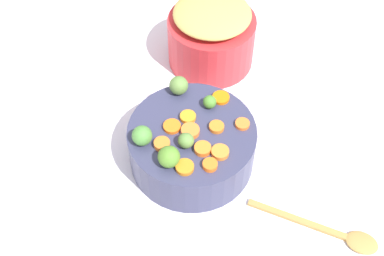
% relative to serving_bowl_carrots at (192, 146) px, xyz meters
% --- Properties ---
extents(tabletop, '(2.40, 2.40, 0.02)m').
position_rel_serving_bowl_carrots_xyz_m(tabletop, '(-0.02, 0.00, -0.06)').
color(tabletop, white).
rests_on(tabletop, ground).
extents(serving_bowl_carrots, '(0.27, 0.27, 0.10)m').
position_rel_serving_bowl_carrots_xyz_m(serving_bowl_carrots, '(0.00, 0.00, 0.00)').
color(serving_bowl_carrots, '#343653').
rests_on(serving_bowl_carrots, tabletop).
extents(metal_pot, '(0.21, 0.21, 0.13)m').
position_rel_serving_bowl_carrots_xyz_m(metal_pot, '(0.21, -0.23, 0.01)').
color(metal_pot, red).
rests_on(metal_pot, tabletop).
extents(stuffing_mound, '(0.18, 0.18, 0.04)m').
position_rel_serving_bowl_carrots_xyz_m(stuffing_mound, '(0.21, -0.23, 0.10)').
color(stuffing_mound, tan).
rests_on(stuffing_mound, metal_pot).
extents(carrot_slice_0, '(0.05, 0.05, 0.01)m').
position_rel_serving_bowl_carrots_xyz_m(carrot_slice_0, '(-0.06, 0.07, 0.06)').
color(carrot_slice_0, orange).
rests_on(carrot_slice_0, serving_bowl_carrots).
extents(carrot_slice_1, '(0.03, 0.03, 0.01)m').
position_rel_serving_bowl_carrots_xyz_m(carrot_slice_1, '(-0.05, -0.09, 0.05)').
color(carrot_slice_1, orange).
rests_on(carrot_slice_1, serving_bowl_carrots).
extents(carrot_slice_2, '(0.03, 0.03, 0.01)m').
position_rel_serving_bowl_carrots_xyz_m(carrot_slice_2, '(-0.09, 0.03, 0.06)').
color(carrot_slice_2, orange).
rests_on(carrot_slice_2, serving_bowl_carrots).
extents(carrot_slice_3, '(0.05, 0.05, 0.01)m').
position_rel_serving_bowl_carrots_xyz_m(carrot_slice_3, '(0.03, -0.10, 0.05)').
color(carrot_slice_3, orange).
rests_on(carrot_slice_3, serving_bowl_carrots).
extents(carrot_slice_4, '(0.05, 0.05, 0.01)m').
position_rel_serving_bowl_carrots_xyz_m(carrot_slice_4, '(-0.00, 0.01, 0.06)').
color(carrot_slice_4, orange).
rests_on(carrot_slice_4, serving_bowl_carrots).
extents(carrot_slice_5, '(0.05, 0.05, 0.01)m').
position_rel_serving_bowl_carrots_xyz_m(carrot_slice_5, '(-0.08, -0.01, 0.06)').
color(carrot_slice_5, orange).
rests_on(carrot_slice_5, serving_bowl_carrots).
extents(carrot_slice_6, '(0.04, 0.04, 0.01)m').
position_rel_serving_bowl_carrots_xyz_m(carrot_slice_6, '(-0.03, -0.04, 0.06)').
color(carrot_slice_6, orange).
rests_on(carrot_slice_6, serving_bowl_carrots).
extents(carrot_slice_7, '(0.05, 0.05, 0.01)m').
position_rel_serving_bowl_carrots_xyz_m(carrot_slice_7, '(0.03, 0.03, 0.05)').
color(carrot_slice_7, orange).
rests_on(carrot_slice_7, serving_bowl_carrots).
extents(carrot_slice_8, '(0.05, 0.05, 0.01)m').
position_rel_serving_bowl_carrots_xyz_m(carrot_slice_8, '(-0.05, 0.01, 0.06)').
color(carrot_slice_8, orange).
rests_on(carrot_slice_8, serving_bowl_carrots).
extents(carrot_slice_9, '(0.04, 0.04, 0.01)m').
position_rel_serving_bowl_carrots_xyz_m(carrot_slice_9, '(0.01, 0.07, 0.06)').
color(carrot_slice_9, orange).
rests_on(carrot_slice_9, serving_bowl_carrots).
extents(carrot_slice_10, '(0.04, 0.04, 0.01)m').
position_rel_serving_bowl_carrots_xyz_m(carrot_slice_10, '(0.03, -0.01, 0.05)').
color(carrot_slice_10, orange).
rests_on(carrot_slice_10, serving_bowl_carrots).
extents(brussels_sprout_0, '(0.04, 0.04, 0.04)m').
position_rel_serving_bowl_carrots_xyz_m(brussels_sprout_0, '(-0.03, 0.08, 0.07)').
color(brussels_sprout_0, '#51842B').
rests_on(brussels_sprout_0, serving_bowl_carrots).
extents(brussels_sprout_1, '(0.04, 0.04, 0.04)m').
position_rel_serving_bowl_carrots_xyz_m(brussels_sprout_1, '(0.10, -0.05, 0.07)').
color(brussels_sprout_1, '#5C813D').
rests_on(brussels_sprout_1, serving_bowl_carrots).
extents(brussels_sprout_2, '(0.03, 0.03, 0.03)m').
position_rel_serving_bowl_carrots_xyz_m(brussels_sprout_2, '(-0.02, 0.03, 0.07)').
color(brussels_sprout_2, '#59833C').
rests_on(brussels_sprout_2, serving_bowl_carrots).
extents(brussels_sprout_3, '(0.04, 0.04, 0.04)m').
position_rel_serving_bowl_carrots_xyz_m(brussels_sprout_3, '(0.04, 0.09, 0.07)').
color(brussels_sprout_3, '#4C883A').
rests_on(brussels_sprout_3, serving_bowl_carrots).
extents(brussels_sprout_4, '(0.03, 0.03, 0.03)m').
position_rel_serving_bowl_carrots_xyz_m(brussels_sprout_4, '(0.03, -0.07, 0.06)').
color(brussels_sprout_4, '#4A852E').
rests_on(brussels_sprout_4, serving_bowl_carrots).
extents(wooden_spoon, '(0.25, 0.15, 0.01)m').
position_rel_serving_bowl_carrots_xyz_m(wooden_spoon, '(-0.32, -0.11, -0.05)').
color(wooden_spoon, '#AB8342').
rests_on(wooden_spoon, tabletop).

